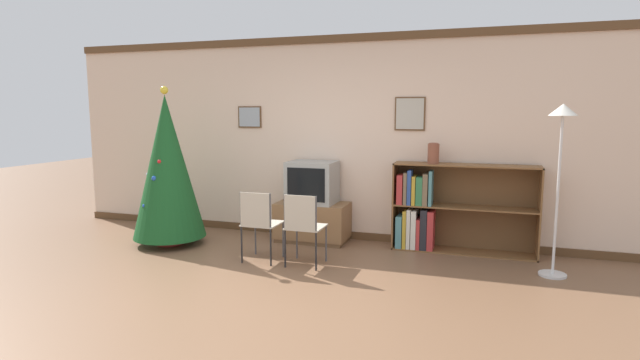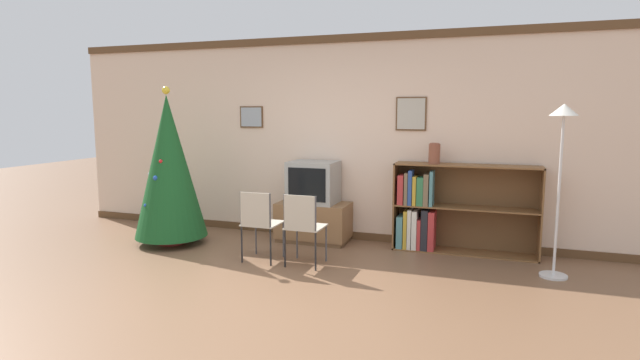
{
  "view_description": "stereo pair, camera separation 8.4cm",
  "coord_description": "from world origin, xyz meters",
  "views": [
    {
      "loc": [
        1.96,
        -3.89,
        1.72
      ],
      "look_at": [
        0.21,
        1.37,
        0.95
      ],
      "focal_mm": 28.0,
      "sensor_mm": 36.0,
      "label": 1
    },
    {
      "loc": [
        2.04,
        -3.87,
        1.72
      ],
      "look_at": [
        0.21,
        1.37,
        0.95
      ],
      "focal_mm": 28.0,
      "sensor_mm": 36.0,
      "label": 2
    }
  ],
  "objects": [
    {
      "name": "folding_chair_left",
      "position": [
        -0.44,
        1.14,
        0.47
      ],
      "size": [
        0.4,
        0.4,
        0.82
      ],
      "color": "#BCB29E",
      "rests_on": "ground_plane"
    },
    {
      "name": "vase",
      "position": [
        1.36,
        2.27,
        1.21
      ],
      "size": [
        0.14,
        0.14,
        0.25
      ],
      "color": "brown",
      "rests_on": "bookshelf"
    },
    {
      "name": "folding_chair_right",
      "position": [
        0.09,
        1.14,
        0.47
      ],
      "size": [
        0.4,
        0.4,
        0.82
      ],
      "color": "#BCB29E",
      "rests_on": "ground_plane"
    },
    {
      "name": "bookshelf",
      "position": [
        1.43,
        2.3,
        0.5
      ],
      "size": [
        1.71,
        0.36,
        1.08
      ],
      "color": "brown",
      "rests_on": "ground_plane"
    },
    {
      "name": "christmas_tree",
      "position": [
        -1.89,
        1.5,
        1.01
      ],
      "size": [
        0.92,
        0.92,
        2.03
      ],
      "color": "maroon",
      "rests_on": "ground_plane"
    },
    {
      "name": "wall_back",
      "position": [
        0.0,
        2.54,
        1.35
      ],
      "size": [
        8.01,
        0.11,
        2.7
      ],
      "color": "beige",
      "rests_on": "ground_plane"
    },
    {
      "name": "television",
      "position": [
        -0.17,
        2.21,
        0.79
      ],
      "size": [
        0.61,
        0.5,
        0.55
      ],
      "color": "#9E9E99",
      "rests_on": "tv_console"
    },
    {
      "name": "tv_console",
      "position": [
        -0.17,
        2.21,
        0.26
      ],
      "size": [
        0.94,
        0.51,
        0.52
      ],
      "color": "brown",
      "rests_on": "ground_plane"
    },
    {
      "name": "ground_plane",
      "position": [
        0.0,
        0.0,
        0.0
      ],
      "size": [
        24.0,
        24.0,
        0.0
      ],
      "primitive_type": "plane",
      "color": "brown"
    },
    {
      "name": "standing_lamp",
      "position": [
        2.69,
        1.67,
        1.38
      ],
      "size": [
        0.28,
        0.28,
        1.79
      ],
      "color": "silver",
      "rests_on": "ground_plane"
    }
  ]
}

